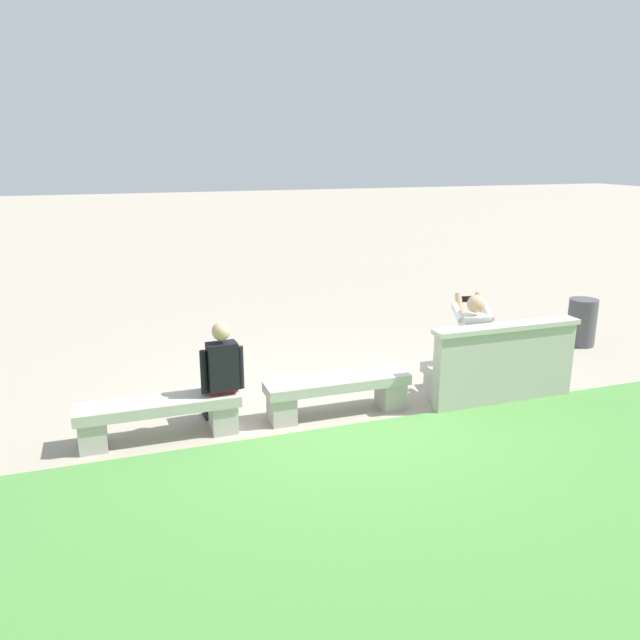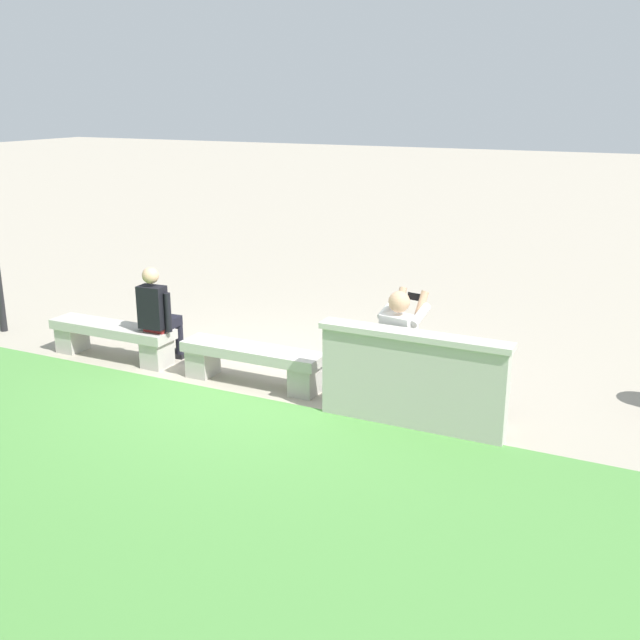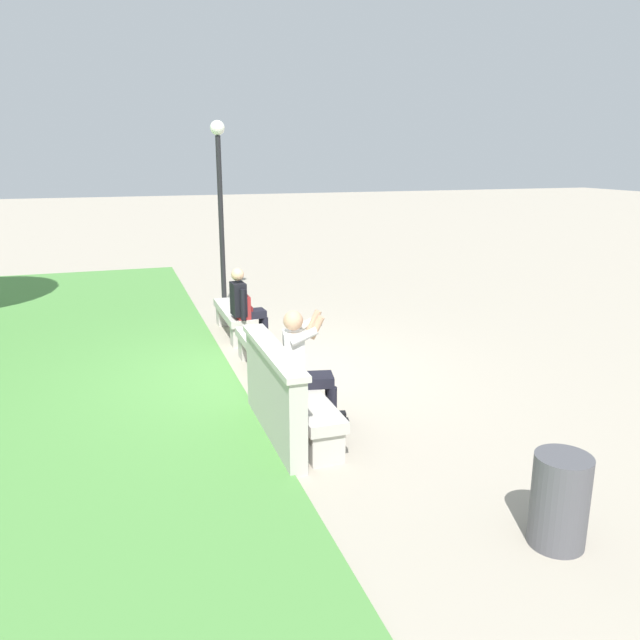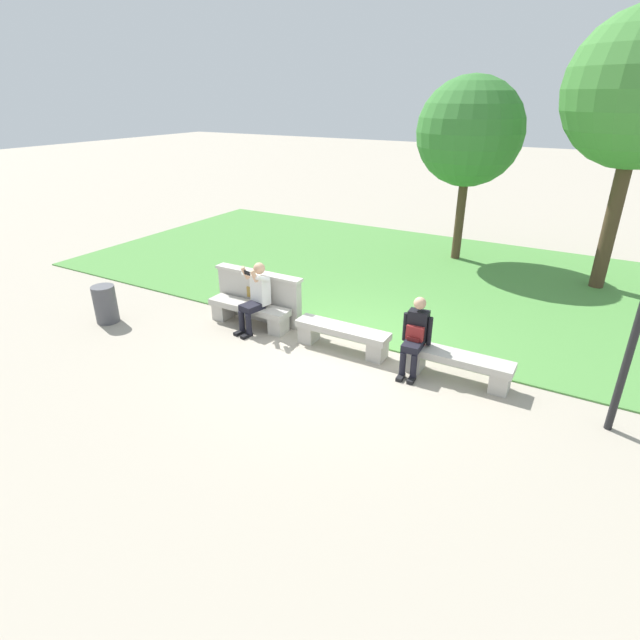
{
  "view_description": "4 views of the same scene",
  "coord_description": "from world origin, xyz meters",
  "px_view_note": "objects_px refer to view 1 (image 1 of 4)",
  "views": [
    {
      "loc": [
        2.4,
        6.4,
        3.04
      ],
      "look_at": [
        -0.03,
        -0.75,
        0.96
      ],
      "focal_mm": 35.0,
      "sensor_mm": 36.0,
      "label": 1
    },
    {
      "loc": [
        -4.22,
        6.94,
        3.21
      ],
      "look_at": [
        -0.76,
        -0.23,
        0.81
      ],
      "focal_mm": 42.0,
      "sensor_mm": 36.0,
      "label": 2
    },
    {
      "loc": [
        -8.1,
        1.84,
        2.96
      ],
      "look_at": [
        -0.2,
        -0.8,
        0.75
      ],
      "focal_mm": 35.0,
      "sensor_mm": 36.0,
      "label": 3
    },
    {
      "loc": [
        3.61,
        -7.03,
        4.18
      ],
      "look_at": [
        -0.07,
        -0.66,
        0.82
      ],
      "focal_mm": 28.0,
      "sensor_mm": 36.0,
      "label": 4
    }
  ],
  "objects_px": {
    "backpack": "(222,376)",
    "person_photographer": "(470,338)",
    "trash_bin": "(582,322)",
    "bench_main": "(488,371)",
    "person_distant": "(221,371)",
    "bench_near": "(338,391)",
    "bench_mid": "(159,414)"
  },
  "relations": [
    {
      "from": "bench_mid",
      "to": "bench_main",
      "type": "bearing_deg",
      "value": 180.0
    },
    {
      "from": "bench_near",
      "to": "bench_mid",
      "type": "distance_m",
      "value": 2.04
    },
    {
      "from": "bench_near",
      "to": "trash_bin",
      "type": "height_order",
      "value": "trash_bin"
    },
    {
      "from": "person_distant",
      "to": "backpack",
      "type": "relative_size",
      "value": 2.94
    },
    {
      "from": "bench_near",
      "to": "trash_bin",
      "type": "bearing_deg",
      "value": -164.51
    },
    {
      "from": "person_photographer",
      "to": "trash_bin",
      "type": "relative_size",
      "value": 1.76
    },
    {
      "from": "bench_near",
      "to": "person_photographer",
      "type": "height_order",
      "value": "person_photographer"
    },
    {
      "from": "bench_main",
      "to": "trash_bin",
      "type": "bearing_deg",
      "value": -153.56
    },
    {
      "from": "bench_near",
      "to": "bench_mid",
      "type": "relative_size",
      "value": 1.0
    },
    {
      "from": "bench_main",
      "to": "person_distant",
      "type": "relative_size",
      "value": 1.37
    },
    {
      "from": "bench_main",
      "to": "bench_near",
      "type": "distance_m",
      "value": 2.04
    },
    {
      "from": "backpack",
      "to": "person_photographer",
      "type": "bearing_deg",
      "value": -179.33
    },
    {
      "from": "bench_main",
      "to": "person_distant",
      "type": "height_order",
      "value": "person_distant"
    },
    {
      "from": "person_photographer",
      "to": "bench_main",
      "type": "bearing_deg",
      "value": 162.69
    },
    {
      "from": "person_photographer",
      "to": "backpack",
      "type": "bearing_deg",
      "value": 0.67
    },
    {
      "from": "bench_main",
      "to": "person_photographer",
      "type": "bearing_deg",
      "value": -17.31
    },
    {
      "from": "person_photographer",
      "to": "person_distant",
      "type": "relative_size",
      "value": 1.05
    },
    {
      "from": "bench_near",
      "to": "person_photographer",
      "type": "xyz_separation_m",
      "value": [
        -1.8,
        -0.08,
        0.44
      ]
    },
    {
      "from": "bench_mid",
      "to": "person_photographer",
      "type": "relative_size",
      "value": 1.31
    },
    {
      "from": "bench_main",
      "to": "backpack",
      "type": "height_order",
      "value": "backpack"
    },
    {
      "from": "bench_near",
      "to": "backpack",
      "type": "distance_m",
      "value": 1.39
    },
    {
      "from": "bench_main",
      "to": "bench_mid",
      "type": "distance_m",
      "value": 4.08
    },
    {
      "from": "bench_main",
      "to": "backpack",
      "type": "bearing_deg",
      "value": -0.66
    },
    {
      "from": "person_photographer",
      "to": "person_distant",
      "type": "distance_m",
      "value": 3.15
    },
    {
      "from": "bench_main",
      "to": "bench_near",
      "type": "height_order",
      "value": "same"
    },
    {
      "from": "person_photographer",
      "to": "trash_bin",
      "type": "height_order",
      "value": "person_photographer"
    },
    {
      "from": "person_photographer",
      "to": "trash_bin",
      "type": "distance_m",
      "value": 3.08
    },
    {
      "from": "person_distant",
      "to": "trash_bin",
      "type": "height_order",
      "value": "person_distant"
    },
    {
      "from": "bench_main",
      "to": "backpack",
      "type": "distance_m",
      "value": 3.41
    },
    {
      "from": "person_photographer",
      "to": "person_distant",
      "type": "height_order",
      "value": "person_photographer"
    },
    {
      "from": "bench_mid",
      "to": "backpack",
      "type": "relative_size",
      "value": 4.04
    },
    {
      "from": "person_distant",
      "to": "bench_main",
      "type": "bearing_deg",
      "value": 178.88
    }
  ]
}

